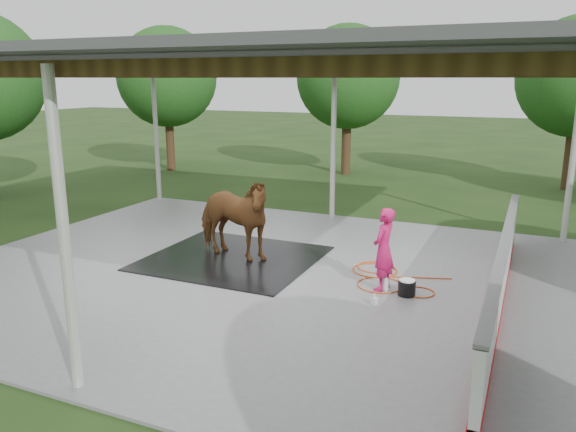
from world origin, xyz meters
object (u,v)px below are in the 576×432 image
at_px(dasher_board, 502,276).
at_px(handler, 384,249).
at_px(horse, 232,217).
at_px(wash_bucket, 407,287).

distance_m(dasher_board, handler, 2.00).
distance_m(dasher_board, horse, 5.35).
bearing_deg(handler, dasher_board, 99.56).
bearing_deg(wash_bucket, dasher_board, 3.92).
height_order(dasher_board, horse, horse).
relative_size(dasher_board, handler, 5.34).
bearing_deg(dasher_board, horse, 174.98).
bearing_deg(dasher_board, wash_bucket, -176.08).
bearing_deg(horse, dasher_board, -83.77).
height_order(handler, wash_bucket, handler).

